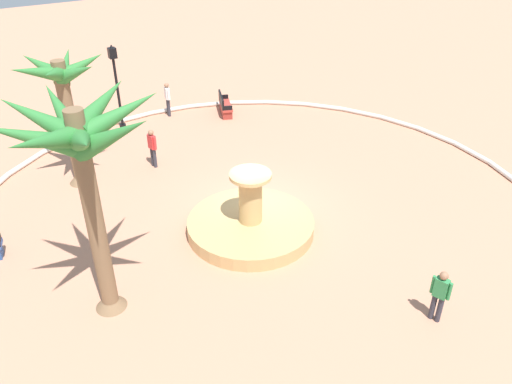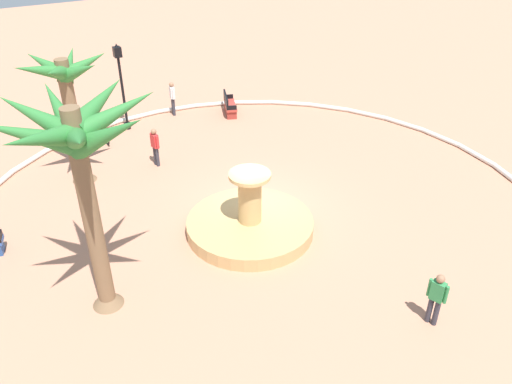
% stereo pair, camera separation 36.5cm
% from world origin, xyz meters
% --- Properties ---
extents(ground_plane, '(80.00, 80.00, 0.00)m').
position_xyz_m(ground_plane, '(0.00, 0.00, 0.00)').
color(ground_plane, tan).
extents(plaza_curb, '(20.31, 20.31, 0.20)m').
position_xyz_m(plaza_curb, '(0.00, 0.00, 0.10)').
color(plaza_curb, silver).
rests_on(plaza_curb, ground).
extents(fountain, '(4.16, 4.16, 2.19)m').
position_xyz_m(fountain, '(0.85, 0.93, 0.31)').
color(fountain, tan).
rests_on(fountain, ground).
extents(palm_tree_near_fountain, '(3.27, 3.08, 5.00)m').
position_xyz_m(palm_tree_near_fountain, '(4.76, -5.19, 3.57)').
color(palm_tree_near_fountain, brown).
rests_on(palm_tree_near_fountain, ground).
extents(palm_tree_by_curb, '(4.03, 4.08, 6.00)m').
position_xyz_m(palm_tree_by_curb, '(5.89, 1.94, 4.67)').
color(palm_tree_by_curb, brown).
rests_on(palm_tree_by_curb, ground).
extents(bench_west, '(1.04, 1.67, 1.00)m').
position_xyz_m(bench_west, '(-3.14, -8.27, 0.35)').
color(bench_west, '#B73D33').
rests_on(bench_west, ground).
extents(lamppost, '(0.32, 0.32, 3.96)m').
position_xyz_m(lamppost, '(1.82, -9.04, 2.32)').
color(lamppost, black).
rests_on(lamppost, ground).
extents(bicycle_red_frame, '(0.44, 1.72, 0.94)m').
position_xyz_m(bicycle_red_frame, '(3.13, -8.31, 0.38)').
color(bicycle_red_frame, black).
rests_on(bicycle_red_frame, ground).
extents(person_cyclist_helmet, '(0.25, 0.53, 1.66)m').
position_xyz_m(person_cyclist_helmet, '(-0.67, -9.53, 0.93)').
color(person_cyclist_helmet, '#33333D').
rests_on(person_cyclist_helmet, ground).
extents(person_cyclist_photo, '(0.26, 0.52, 1.60)m').
position_xyz_m(person_cyclist_photo, '(1.89, -4.97, 0.89)').
color(person_cyclist_photo, '#33333D').
rests_on(person_cyclist_photo, ground).
extents(person_pedestrian_stroll, '(0.30, 0.50, 1.60)m').
position_xyz_m(person_pedestrian_stroll, '(-1.27, 6.83, 0.89)').
color(person_pedestrian_stroll, '#33333D').
rests_on(person_pedestrian_stroll, ground).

